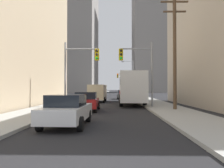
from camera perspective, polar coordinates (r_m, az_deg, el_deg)
name	(u,v)px	position (r m, az deg, el deg)	size (l,w,h in m)	color
sidewalk_left	(92,95)	(53.48, -5.07, -2.94)	(3.44, 160.00, 0.15)	#9E9E99
sidewalk_right	(134,95)	(53.34, 5.83, -2.94)	(3.44, 160.00, 0.15)	#9E9E99
city_bus	(131,87)	(25.25, 4.86, -0.84)	(2.67, 11.53, 3.40)	silver
cargo_van_beige	(98,92)	(29.27, -3.72, -2.12)	(2.16, 5.27, 2.26)	#C6B793
sedan_white	(67,110)	(10.93, -11.52, -6.61)	(1.95, 4.26, 1.52)	white
sedan_red	(86,101)	(17.93, -6.62, -4.45)	(1.96, 4.27, 1.52)	maroon
sedan_grey	(123,94)	(36.95, 2.81, -2.70)	(1.95, 4.21, 1.52)	slate
traffic_signal_near_left	(80,64)	(20.36, -8.34, 5.10)	(3.18, 0.44, 6.00)	gray
traffic_signal_near_right	(138,64)	(20.18, 6.67, 5.14)	(3.09, 0.44, 6.00)	gray
traffic_signal_far_right	(124,79)	(54.41, 3.14, 1.24)	(3.19, 0.44, 6.00)	gray
utility_pole_right	(175,49)	(18.64, 15.88, 8.68)	(2.20, 0.28, 9.40)	brown
street_lamp_right	(131,75)	(44.93, 4.91, 2.40)	(2.40, 0.32, 7.50)	gray
building_left_far_tower	(76,23)	(94.85, -9.24, 15.36)	(16.02, 27.12, 57.24)	gray
building_right_far_highrise	(150,34)	(99.32, 9.78, 12.59)	(14.45, 19.22, 50.47)	gray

